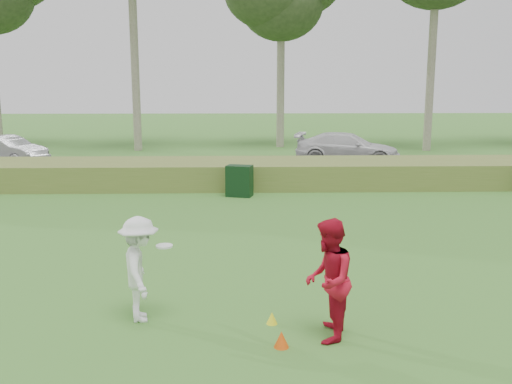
{
  "coord_description": "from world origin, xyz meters",
  "views": [
    {
      "loc": [
        -0.36,
        -8.68,
        3.77
      ],
      "look_at": [
        0.0,
        4.0,
        1.3
      ],
      "focal_mm": 40.0,
      "sensor_mm": 36.0,
      "label": 1
    }
  ],
  "objects_px": {
    "cone_yellow": "(272,318)",
    "player_red": "(328,280)",
    "car_mid": "(7,150)",
    "utility_cabinet": "(239,181)",
    "car_right": "(347,148)",
    "player_white": "(140,269)",
    "cone_orange": "(281,339)"
  },
  "relations": [
    {
      "from": "cone_yellow",
      "to": "player_red",
      "type": "bearing_deg",
      "value": -34.17
    },
    {
      "from": "car_mid",
      "to": "utility_cabinet",
      "type": "bearing_deg",
      "value": -100.42
    },
    {
      "from": "cone_yellow",
      "to": "utility_cabinet",
      "type": "height_order",
      "value": "utility_cabinet"
    },
    {
      "from": "utility_cabinet",
      "to": "car_right",
      "type": "height_order",
      "value": "car_right"
    },
    {
      "from": "utility_cabinet",
      "to": "car_right",
      "type": "relative_size",
      "value": 0.22
    },
    {
      "from": "player_white",
      "to": "cone_orange",
      "type": "height_order",
      "value": "player_white"
    },
    {
      "from": "player_white",
      "to": "utility_cabinet",
      "type": "bearing_deg",
      "value": -21.21
    },
    {
      "from": "cone_yellow",
      "to": "car_mid",
      "type": "bearing_deg",
      "value": 122.13
    },
    {
      "from": "player_red",
      "to": "utility_cabinet",
      "type": "bearing_deg",
      "value": -159.88
    },
    {
      "from": "car_right",
      "to": "player_white",
      "type": "bearing_deg",
      "value": 174.56
    },
    {
      "from": "player_red",
      "to": "car_mid",
      "type": "bearing_deg",
      "value": -133.64
    },
    {
      "from": "utility_cabinet",
      "to": "cone_orange",
      "type": "bearing_deg",
      "value": -70.61
    },
    {
      "from": "player_red",
      "to": "cone_orange",
      "type": "height_order",
      "value": "player_red"
    },
    {
      "from": "cone_orange",
      "to": "car_right",
      "type": "relative_size",
      "value": 0.05
    },
    {
      "from": "utility_cabinet",
      "to": "player_red",
      "type": "bearing_deg",
      "value": -66.82
    },
    {
      "from": "player_red",
      "to": "car_mid",
      "type": "distance_m",
      "value": 21.72
    },
    {
      "from": "player_red",
      "to": "cone_yellow",
      "type": "distance_m",
      "value": 1.26
    },
    {
      "from": "cone_orange",
      "to": "car_mid",
      "type": "height_order",
      "value": "car_mid"
    },
    {
      "from": "car_right",
      "to": "player_red",
      "type": "bearing_deg",
      "value": -176.19
    },
    {
      "from": "player_white",
      "to": "utility_cabinet",
      "type": "distance_m",
      "value": 10.09
    },
    {
      "from": "car_right",
      "to": "utility_cabinet",
      "type": "bearing_deg",
      "value": 161.3
    },
    {
      "from": "player_red",
      "to": "player_white",
      "type": "bearing_deg",
      "value": -91.92
    },
    {
      "from": "utility_cabinet",
      "to": "car_mid",
      "type": "relative_size",
      "value": 0.27
    },
    {
      "from": "cone_orange",
      "to": "utility_cabinet",
      "type": "distance_m",
      "value": 11.03
    },
    {
      "from": "player_white",
      "to": "cone_yellow",
      "type": "relative_size",
      "value": 8.65
    },
    {
      "from": "cone_yellow",
      "to": "player_white",
      "type": "bearing_deg",
      "value": 173.41
    },
    {
      "from": "cone_orange",
      "to": "cone_yellow",
      "type": "xyz_separation_m",
      "value": [
        -0.09,
        0.81,
        -0.02
      ]
    },
    {
      "from": "cone_orange",
      "to": "car_mid",
      "type": "distance_m",
      "value": 21.58
    },
    {
      "from": "utility_cabinet",
      "to": "car_mid",
      "type": "distance_m",
      "value": 12.93
    },
    {
      "from": "cone_orange",
      "to": "cone_yellow",
      "type": "distance_m",
      "value": 0.81
    },
    {
      "from": "player_red",
      "to": "cone_orange",
      "type": "bearing_deg",
      "value": -55.71
    },
    {
      "from": "cone_yellow",
      "to": "car_right",
      "type": "distance_m",
      "value": 18.16
    }
  ]
}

